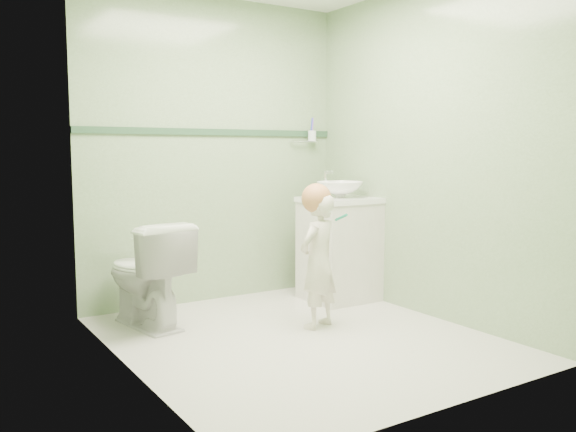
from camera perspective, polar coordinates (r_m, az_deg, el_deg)
ground at (r=3.97m, az=1.18°, el=-11.46°), size 2.50×2.50×0.00m
room_shell at (r=3.78m, az=1.22°, el=6.13°), size 2.50×2.54×2.40m
trim_stripe at (r=4.87m, az=-6.95°, el=7.87°), size 2.20×0.02×0.05m
vanity at (r=4.91m, az=4.85°, el=-3.26°), size 0.52×0.50×0.80m
counter at (r=4.86m, az=4.90°, el=1.52°), size 0.54×0.52×0.04m
basin at (r=4.85m, az=4.91°, el=2.50°), size 0.37×0.37×0.13m
faucet at (r=5.00m, az=3.63°, el=3.54°), size 0.03×0.13×0.18m
cup_holder at (r=5.26m, az=2.20°, el=7.54°), size 0.26×0.07×0.21m
toilet at (r=4.26m, az=-13.26°, el=-5.34°), size 0.52×0.77×0.73m
toddler at (r=4.11m, az=2.87°, el=-4.25°), size 0.39×0.32×0.92m
hair_cap at (r=4.08m, az=2.70°, el=1.67°), size 0.20×0.20×0.20m
teal_toothbrush at (r=4.06m, az=4.93°, el=-0.07°), size 0.10×0.14×0.08m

